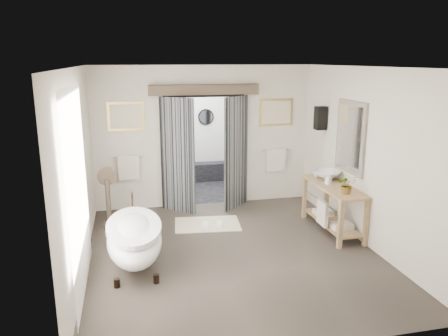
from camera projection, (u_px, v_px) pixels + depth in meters
The scene contains 13 objects.
ground_plane at pixel (232, 252), 6.99m from camera, with size 5.00×5.00×0.00m, color #484038.
room_shell at pixel (232, 140), 6.43m from camera, with size 4.52×5.02×2.91m.
shower_room at pixel (194, 149), 10.55m from camera, with size 2.22×2.01×2.51m.
back_wall_dressing at pixel (206, 133), 8.80m from camera, with size 3.82×0.68×2.52m.
clawfoot_tub at pixel (134, 238), 6.48m from camera, with size 0.81×1.80×0.88m.
vanity at pixel (332, 204), 7.75m from camera, with size 0.57×1.60×0.85m.
pedestal_mirror at pixel (108, 202), 7.93m from camera, with size 0.33×0.22×1.13m.
rug at pixel (207, 224), 8.17m from camera, with size 1.20×0.80×0.01m, color beige.
slippers at pixel (212, 225), 8.05m from camera, with size 0.42×0.30×0.05m.
basin at pixel (327, 175), 8.02m from camera, with size 0.50×0.50×0.17m, color white.
plant at pixel (347, 184), 7.16m from camera, with size 0.29×0.25×0.32m, color gray.
soap_bottle_a at pixel (328, 179), 7.72m from camera, with size 0.08×0.09×0.19m, color gray.
soap_bottle_b at pixel (317, 172), 8.19m from camera, with size 0.14×0.14×0.18m, color gray.
Camera 1 is at (-1.53, -6.27, 3.01)m, focal length 35.00 mm.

